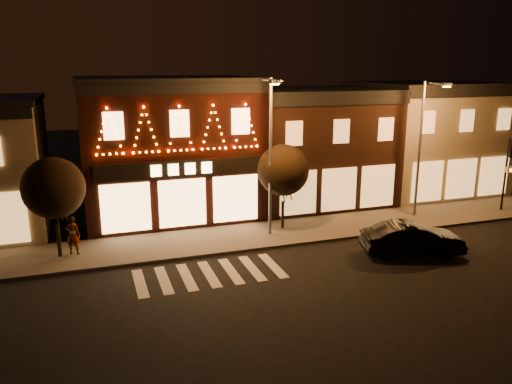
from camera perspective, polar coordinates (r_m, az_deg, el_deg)
ground at (r=18.99m, az=-2.41°, el=-13.89°), size 120.00×120.00×0.00m
sidewalk_far at (r=26.52m, az=-3.18°, el=-5.33°), size 44.00×4.00×0.15m
building_pulp at (r=30.80m, az=-9.93°, el=5.09°), size 10.20×8.34×8.30m
building_right_a at (r=33.65m, az=6.33°, el=5.29°), size 9.20×8.28×7.50m
building_right_b at (r=38.30m, az=18.70°, el=5.94°), size 9.20×8.28×7.80m
traffic_signal_far at (r=34.24m, az=26.92°, el=3.35°), size 0.41×0.52×4.53m
streetlamp_mid at (r=25.61m, az=1.72°, el=5.29°), size 0.79×1.87×8.21m
streetlamp_right at (r=30.66m, az=18.52°, el=5.74°), size 0.59×1.82×7.93m
tree_left at (r=24.74m, az=-22.07°, el=0.41°), size 2.85×2.85×4.76m
tree_right at (r=27.13m, az=3.12°, el=2.49°), size 2.81×2.81×4.69m
dark_sedan at (r=25.43m, az=17.38°, el=-5.14°), size 5.10×2.77×1.59m
pedestrian at (r=25.43m, az=-20.14°, el=-4.64°), size 0.81×0.67×1.90m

